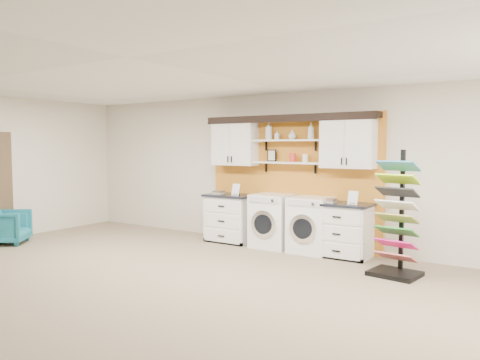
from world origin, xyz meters
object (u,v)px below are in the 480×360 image
Objects in this scene: base_cabinet_left at (231,218)px; washer at (273,221)px; armchair at (8,227)px; sample_rack at (396,237)px; base_cabinet_right at (344,230)px; dryer at (311,225)px.

washer is at bearing -0.21° from base_cabinet_left.
washer is at bearing -98.33° from armchair.
sample_rack reaches higher than base_cabinet_left.
washer is at bearing 172.49° from sample_rack.
base_cabinet_right reaches higher than armchair.
base_cabinet_left is 0.92m from washer.
dryer reaches higher than base_cabinet_left.
base_cabinet_left is 1.34× the size of armchair.
washer reaches higher than dryer.
armchair is at bearing -150.19° from washer.
base_cabinet_right is 1.32× the size of armchair.
armchair is at bearing -156.37° from base_cabinet_right.
sample_rack is at bearing -113.06° from armchair.
base_cabinet_left reaches higher than base_cabinet_right.
washer is at bearing 180.00° from dryer.
base_cabinet_right is 0.95× the size of washer.
base_cabinet_left is 2.26m from base_cabinet_right.
armchair is (-3.37, -2.46, -0.14)m from base_cabinet_left.
washer is 1.39× the size of armchair.
base_cabinet_right is at bearing -104.51° from armchair.
base_cabinet_right is at bearing 0.34° from dryer.
sample_rack is (1.03, -0.67, 0.11)m from base_cabinet_right.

